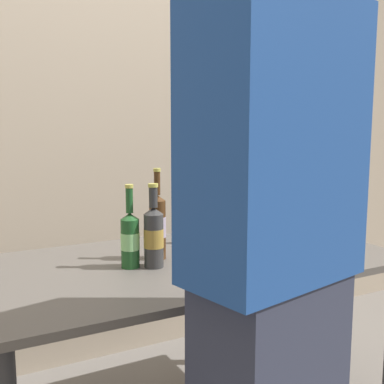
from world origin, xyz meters
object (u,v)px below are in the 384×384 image
(beer_bottle_dark, at_px, (158,225))
(coffee_mug, at_px, (322,246))
(beer_bottle_green, at_px, (154,235))
(person_figure, at_px, (272,273))
(beer_bottle_amber, at_px, (130,238))
(laptop, at_px, (231,236))

(beer_bottle_dark, bearing_deg, coffee_mug, -27.36)
(beer_bottle_green, relative_size, person_figure, 0.17)
(beer_bottle_dark, bearing_deg, beer_bottle_green, -121.39)
(beer_bottle_amber, bearing_deg, coffee_mug, -18.60)
(beer_bottle_amber, relative_size, beer_bottle_green, 0.99)
(beer_bottle_amber, bearing_deg, laptop, 8.48)
(beer_bottle_dark, height_order, coffee_mug, beer_bottle_dark)
(beer_bottle_dark, height_order, person_figure, person_figure)
(beer_bottle_dark, bearing_deg, beer_bottle_amber, -156.78)
(laptop, bearing_deg, beer_bottle_dark, -177.69)
(coffee_mug, bearing_deg, beer_bottle_green, 162.28)
(laptop, xyz_separation_m, beer_bottle_green, (-0.39, -0.10, 0.07))
(person_figure, bearing_deg, laptop, 64.16)
(beer_bottle_amber, bearing_deg, beer_bottle_green, -25.38)
(beer_bottle_dark, xyz_separation_m, person_figure, (-0.02, -0.70, 0.02))
(laptop, relative_size, person_figure, 0.23)
(beer_bottle_green, distance_m, coffee_mug, 0.63)
(laptop, bearing_deg, beer_bottle_green, -164.99)
(beer_bottle_green, xyz_separation_m, coffee_mug, (0.60, -0.19, -0.07))
(laptop, distance_m, beer_bottle_dark, 0.34)
(beer_bottle_amber, xyz_separation_m, person_figure, (0.11, -0.65, 0.04))
(beer_bottle_amber, distance_m, beer_bottle_green, 0.08)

